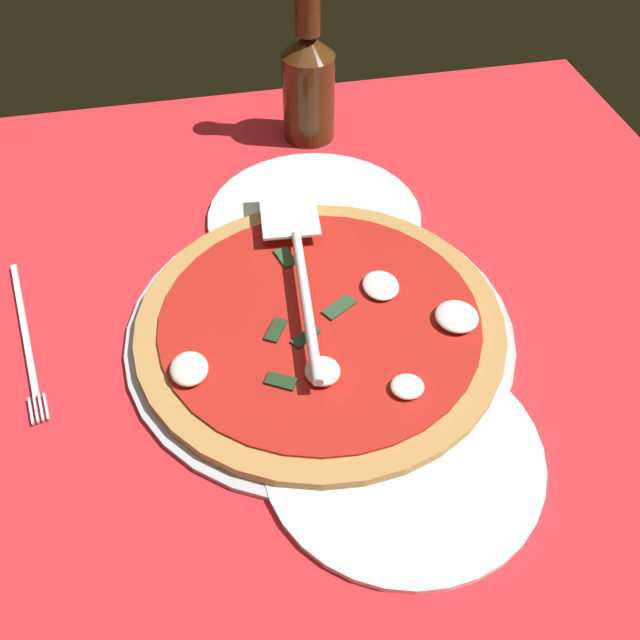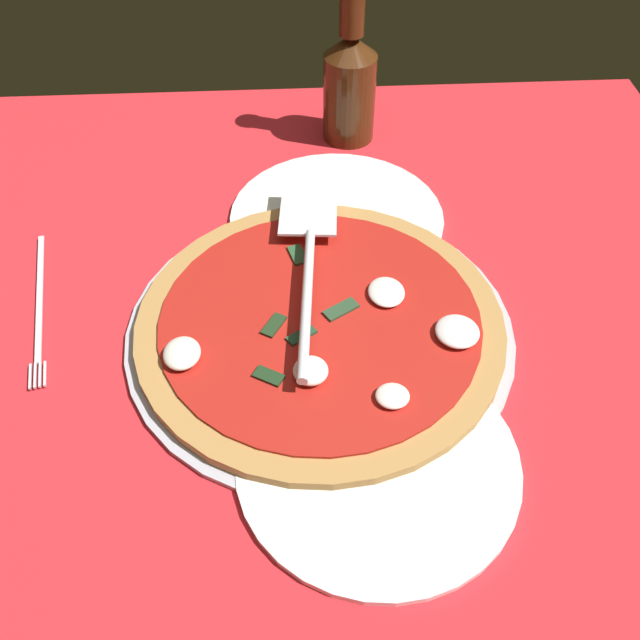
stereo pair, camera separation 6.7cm
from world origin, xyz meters
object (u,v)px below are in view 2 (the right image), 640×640
object	(u,v)px
place_setting_near	(11,301)
dinner_plate_left	(337,218)
dinner_plate_right	(377,462)
pizza	(321,323)
pizza_server	(306,252)
beer_bottle	(350,81)

from	to	relation	value
place_setting_near	dinner_plate_left	bearing A→B (deg)	97.23
dinner_plate_right	place_setting_near	distance (cm)	41.49
pizza	place_setting_near	bearing A→B (deg)	-100.77
pizza_server	place_setting_near	xyz separation A→B (cm)	(1.82, -30.67, -3.67)
dinner_plate_right	beer_bottle	size ratio (longest dim) A/B	1.11
dinner_plate_right	place_setting_near	bearing A→B (deg)	-120.65
place_setting_near	beer_bottle	bearing A→B (deg)	116.54
pizza	pizza_server	distance (cm)	8.30
dinner_plate_left	place_setting_near	distance (cm)	36.51
dinner_plate_left	pizza_server	distance (cm)	11.08
place_setting_near	pizza	bearing A→B (deg)	68.00
dinner_plate_left	dinner_plate_right	bearing A→B (deg)	1.86
dinner_plate_left	place_setting_near	world-z (taller)	place_setting_near
beer_bottle	pizza_server	bearing A→B (deg)	-13.94
place_setting_near	beer_bottle	distance (cm)	47.97
dinner_plate_left	pizza	xyz separation A→B (cm)	(17.60, -2.86, 1.12)
place_setting_near	pizza_server	bearing A→B (deg)	82.17
dinner_plate_left	place_setting_near	xyz separation A→B (cm)	(11.56, -34.63, -0.15)
dinner_plate_left	pizza_server	world-z (taller)	pizza_server
dinner_plate_left	beer_bottle	bearing A→B (deg)	170.93
pizza	place_setting_near	xyz separation A→B (cm)	(-6.04, -31.77, -1.27)
pizza	pizza_server	world-z (taller)	pizza_server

